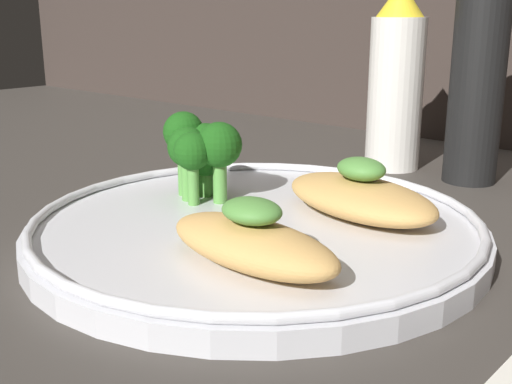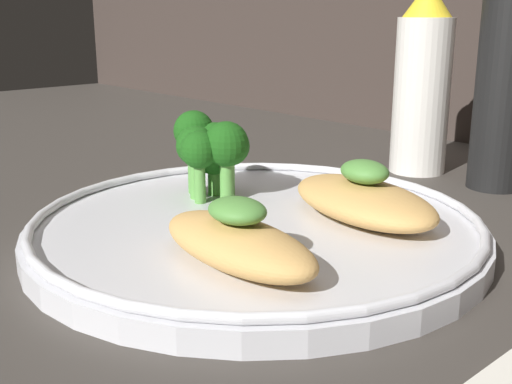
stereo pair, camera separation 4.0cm
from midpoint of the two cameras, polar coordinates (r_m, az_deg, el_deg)
name	(u,v)px [view 2 (the right image)]	position (r cm, az deg, el deg)	size (l,w,h in cm)	color
ground_plane	(256,250)	(41.63, 2.79, -5.21)	(180.00, 180.00, 1.00)	#3D3833
plate	(256,228)	(41.12, 2.82, -3.27)	(29.04, 29.04, 2.00)	silver
grilled_meat_front	(238,241)	(33.69, 1.78, -4.44)	(11.36, 5.23, 3.71)	tan
grilled_meat_middle	(363,199)	(42.04, 12.25, -0.64)	(12.76, 8.38, 3.91)	tan
broccoli_bunch	(212,147)	(45.52, -1.44, 3.99)	(6.35, 5.19, 6.13)	#569942
sauce_bottle	(422,84)	(60.56, 16.46, 9.20)	(5.02, 5.02, 16.88)	white
pepper_grinder	(504,87)	(56.96, 23.11, 8.61)	(4.51, 4.51, 18.52)	black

